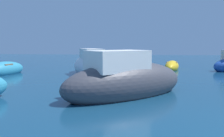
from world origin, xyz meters
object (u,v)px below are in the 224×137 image
object	(u,v)px
moored_boat_9	(4,70)
moored_boat_1	(126,81)
moored_boat_3	(90,66)
moored_boat_7	(172,66)

from	to	relation	value
moored_boat_9	moored_boat_1	bearing A→B (deg)	68.69
moored_boat_1	moored_boat_3	world-z (taller)	moored_boat_1
moored_boat_9	moored_boat_7	bearing A→B (deg)	123.79
moored_boat_1	moored_boat_9	distance (m)	10.48
moored_boat_7	moored_boat_9	bearing A→B (deg)	123.99
moored_boat_3	moored_boat_9	distance (m)	5.90
moored_boat_1	moored_boat_3	distance (m)	7.31
moored_boat_3	moored_boat_7	bearing A→B (deg)	-87.43
moored_boat_1	moored_boat_9	size ratio (longest dim) A/B	1.49
moored_boat_3	moored_boat_7	distance (m)	7.00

